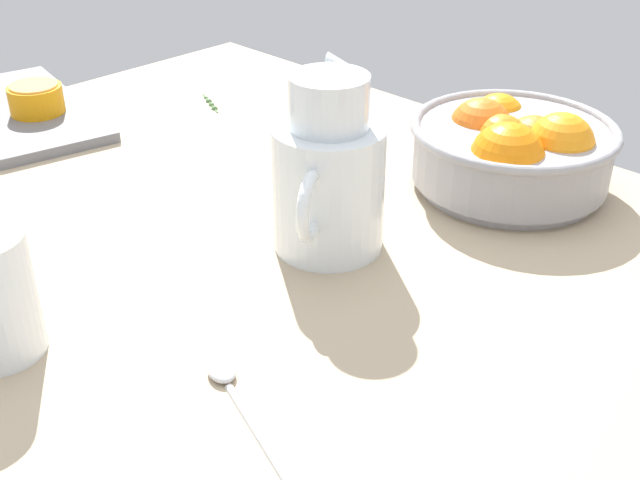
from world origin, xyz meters
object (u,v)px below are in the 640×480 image
at_px(fruit_bowl, 512,150).
at_px(cutting_board, 10,114).
at_px(orange_half_0, 36,99).
at_px(juice_pitcher, 328,186).
at_px(spoon, 237,396).

height_order(fruit_bowl, cutting_board, fruit_bowl).
xyz_separation_m(fruit_bowl, orange_half_0, (-0.59, -0.29, -0.02)).
bearing_deg(juice_pitcher, spoon, -62.43).
distance_m(juice_pitcher, spoon, 0.26).
relative_size(orange_half_0, spoon, 0.51).
xyz_separation_m(cutting_board, orange_half_0, (0.04, 0.02, 0.03)).
bearing_deg(cutting_board, juice_pitcher, 6.73).
relative_size(juice_pitcher, spoon, 1.29).
bearing_deg(fruit_bowl, cutting_board, -153.54).
xyz_separation_m(cutting_board, spoon, (0.69, -0.16, -0.00)).
xyz_separation_m(juice_pitcher, spoon, (0.12, -0.23, -0.07)).
height_order(fruit_bowl, juice_pitcher, juice_pitcher).
distance_m(juice_pitcher, cutting_board, 0.58).
distance_m(orange_half_0, spoon, 0.68).
distance_m(fruit_bowl, orange_half_0, 0.66).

